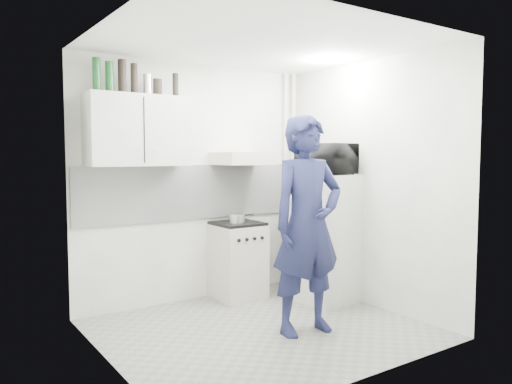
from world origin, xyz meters
TOP-DOWN VIEW (x-y plane):
  - floor at (0.00, 0.00)m, footprint 2.80×2.80m
  - ceiling at (0.00, 0.00)m, footprint 2.80×2.80m
  - wall_back at (0.00, 1.25)m, footprint 2.80×0.00m
  - wall_left at (-1.40, 0.00)m, footprint 0.00×2.60m
  - wall_right at (1.40, 0.00)m, footprint 0.00×2.60m
  - person at (0.31, -0.28)m, footprint 0.76×0.53m
  - stove at (0.37, 1.00)m, footprint 0.52×0.52m
  - fridge at (1.10, 0.35)m, footprint 0.62×0.62m
  - stove_top at (0.37, 1.00)m, footprint 0.50×0.50m
  - saucepan at (0.34, 0.96)m, footprint 0.17×0.17m
  - microwave at (1.10, 0.35)m, footprint 0.62×0.44m
  - bottle_a at (-1.14, 1.07)m, footprint 0.07×0.07m
  - bottle_b at (-1.02, 1.07)m, footprint 0.08×0.08m
  - bottle_c at (-0.89, 1.07)m, footprint 0.08×0.08m
  - bottle_d at (-0.77, 1.07)m, footprint 0.07×0.07m
  - canister_a at (-0.64, 1.07)m, footprint 0.08×0.08m
  - canister_b at (-0.53, 1.07)m, footprint 0.09×0.09m
  - bottle_e at (-0.33, 1.07)m, footprint 0.06×0.06m
  - upper_cabinet at (-0.75, 1.07)m, footprint 1.00×0.35m
  - range_hood at (0.45, 1.00)m, footprint 0.60×0.50m
  - backsplash at (0.00, 1.24)m, footprint 2.74×0.03m
  - pipe_a at (1.30, 1.17)m, footprint 0.05×0.05m
  - pipe_b at (1.18, 1.17)m, footprint 0.04×0.04m
  - ceiling_spot_fixture at (1.00, 0.20)m, footprint 0.10×0.10m

SIDE VIEW (x-z plane):
  - floor at x=0.00m, z-range 0.00..0.00m
  - stove at x=0.37m, z-range 0.00..0.83m
  - fridge at x=1.10m, z-range 0.00..1.40m
  - stove_top at x=0.37m, z-range 0.83..0.86m
  - saucepan at x=0.34m, z-range 0.86..0.96m
  - person at x=0.31m, z-range 0.00..1.97m
  - backsplash at x=0.00m, z-range 0.90..1.50m
  - wall_left at x=-1.40m, z-range 0.00..2.60m
  - wall_right at x=1.40m, z-range 0.00..2.60m
  - pipe_a at x=1.30m, z-range 0.00..2.60m
  - pipe_b at x=1.18m, z-range 0.00..2.60m
  - wall_back at x=0.00m, z-range -0.10..2.70m
  - microwave at x=1.10m, z-range 1.40..1.73m
  - range_hood at x=0.45m, z-range 1.50..1.64m
  - upper_cabinet at x=-0.75m, z-range 1.50..2.20m
  - canister_b at x=-0.53m, z-range 2.20..2.37m
  - canister_a at x=-0.64m, z-range 2.20..2.41m
  - bottle_e at x=-0.33m, z-range 2.20..2.45m
  - bottle_b at x=-1.02m, z-range 2.20..2.50m
  - bottle_d at x=-0.77m, z-range 2.20..2.50m
  - bottle_a at x=-1.14m, z-range 2.20..2.52m
  - bottle_c at x=-0.89m, z-range 2.20..2.53m
  - ceiling_spot_fixture at x=1.00m, z-range 2.56..2.58m
  - ceiling at x=0.00m, z-range 2.60..2.60m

